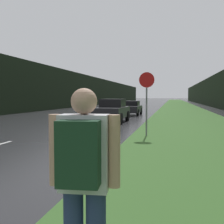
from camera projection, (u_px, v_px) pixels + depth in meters
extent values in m
cube|color=#386028|center=(182.00, 109.00, 38.55)|extent=(6.00, 240.00, 0.02)
cube|color=silver|center=(65.00, 126.00, 16.15)|extent=(0.12, 3.00, 0.01)
cube|color=silver|center=(97.00, 117.00, 22.98)|extent=(0.12, 3.00, 0.01)
cube|color=black|center=(82.00, 91.00, 51.86)|extent=(2.00, 140.00, 5.65)
cube|color=black|center=(217.00, 92.00, 46.91)|extent=(2.00, 140.00, 5.11)
cylinder|color=slate|center=(146.00, 112.00, 12.12)|extent=(0.07, 0.07, 2.10)
cylinder|color=#B71414|center=(147.00, 80.00, 12.04)|extent=(0.66, 0.02, 0.66)
cube|color=silver|center=(84.00, 152.00, 2.41)|extent=(0.44, 0.27, 0.65)
sphere|color=tan|center=(84.00, 101.00, 2.38)|extent=(0.23, 0.23, 0.23)
cylinder|color=tan|center=(55.00, 150.00, 2.44)|extent=(0.10, 0.10, 0.62)
cylinder|color=tan|center=(114.00, 151.00, 2.37)|extent=(0.10, 0.10, 0.62)
cube|color=#193823|center=(78.00, 154.00, 2.20)|extent=(0.35, 0.21, 0.52)
cube|color=black|center=(112.00, 112.00, 18.61)|extent=(1.71, 4.37, 0.70)
cube|color=black|center=(113.00, 103.00, 18.79)|extent=(1.45, 1.97, 0.54)
cylinder|color=black|center=(120.00, 119.00, 17.14)|extent=(0.20, 0.71, 0.71)
cylinder|color=black|center=(95.00, 118.00, 17.48)|extent=(0.20, 0.71, 0.71)
cylinder|color=black|center=(127.00, 116.00, 19.78)|extent=(0.20, 0.71, 0.71)
cylinder|color=black|center=(105.00, 115.00, 20.12)|extent=(0.20, 0.71, 0.71)
cube|color=black|center=(130.00, 109.00, 26.20)|extent=(1.94, 4.22, 0.57)
cube|color=black|center=(130.00, 103.00, 26.38)|extent=(1.65, 1.90, 0.46)
cylinder|color=black|center=(138.00, 112.00, 24.74)|extent=(0.20, 0.62, 0.62)
cylinder|color=black|center=(117.00, 112.00, 25.13)|extent=(0.20, 0.62, 0.62)
cylinder|color=black|center=(141.00, 111.00, 27.29)|extent=(0.20, 0.62, 0.62)
cylinder|color=black|center=(122.00, 111.00, 27.68)|extent=(0.20, 0.62, 0.62)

